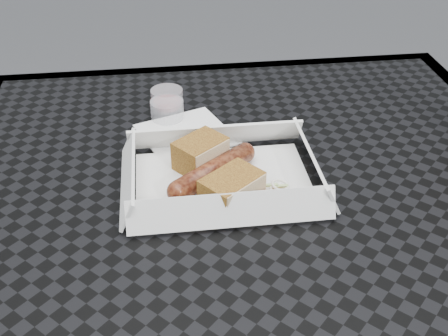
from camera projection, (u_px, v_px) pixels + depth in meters
name	position (u px, v px, depth m)	size (l,w,h in m)	color
patio_table	(255.00, 242.00, 0.74)	(0.80, 0.80, 0.74)	black
food_tray	(223.00, 182.00, 0.71)	(0.22, 0.15, 0.00)	white
bratwurst	(213.00, 171.00, 0.71)	(0.12, 0.10, 0.03)	brown
bread_near	(200.00, 153.00, 0.73)	(0.06, 0.05, 0.04)	olive
bread_far	(232.00, 189.00, 0.67)	(0.07, 0.05, 0.04)	olive
veg_garnish	(277.00, 192.00, 0.69)	(0.03, 0.03, 0.00)	#EE500A
napkin	(186.00, 134.00, 0.81)	(0.12, 0.12, 0.00)	white
condiment_cup_sauce	(167.00, 99.00, 0.87)	(0.05, 0.05, 0.03)	maroon
condiment_cup_empty	(167.00, 110.00, 0.84)	(0.05, 0.05, 0.03)	silver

